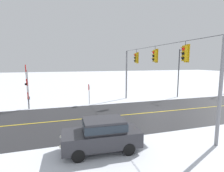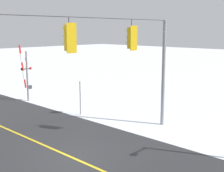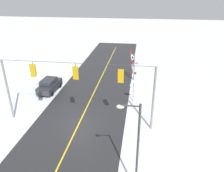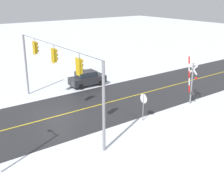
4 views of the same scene
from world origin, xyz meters
TOP-DOWN VIEW (x-y plane):
  - ground_plane at (0.00, 0.00)m, footprint 160.00×160.00m
  - signal_span at (-0.01, -0.01)m, footprint 14.20×0.47m
  - stop_sign at (-5.03, -5.30)m, footprint 0.80×0.09m
  - railroad_crossing at (-4.79, -11.55)m, footprint 1.10×0.31m
  - parked_car_charcoal at (5.69, -6.41)m, footprint 1.96×4.26m

SIDE VIEW (x-z plane):
  - ground_plane at x=0.00m, z-range 0.00..0.00m
  - parked_car_charcoal at x=5.69m, z-range 0.08..1.82m
  - stop_sign at x=-5.03m, z-range 0.54..2.89m
  - railroad_crossing at x=-4.79m, z-range 0.01..4.52m
  - signal_span at x=-0.01m, z-range 1.14..7.36m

